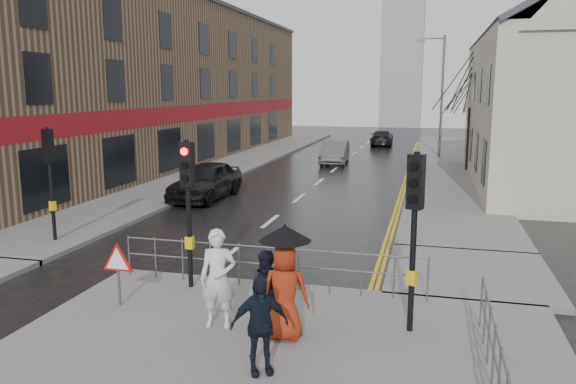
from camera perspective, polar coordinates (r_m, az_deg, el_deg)
The scene contains 22 objects.
ground at distance 13.30m, azimuth -10.95°, elevation -10.19°, with size 120.00×120.00×0.00m, color black.
left_pavement at distance 36.53m, azimuth -4.86°, elevation 3.16°, with size 4.00×44.00×0.14m, color #605E5B.
right_pavement at distance 36.52m, azimuth 15.91°, elevation 2.80°, with size 4.00×40.00×0.14m, color #605E5B.
pavement_bridge_right at distance 14.97m, azimuth 17.88°, elevation -7.87°, with size 4.00×4.20×0.14m, color #605E5B.
building_left_terrace at distance 37.52m, azimuth -13.60°, elevation 10.65°, with size 8.00×42.00×10.00m, color #7D6148.
church_tower at distance 73.46m, azimuth 11.56°, elevation 13.57°, with size 5.00×5.00×18.00m, color #93959B.
traffic_signal_near_left at distance 12.75m, azimuth -10.14°, elevation 0.41°, with size 0.28×0.27×3.40m.
traffic_signal_near_right at distance 10.45m, azimuth 12.73°, elevation -1.87°, with size 0.34×0.33×3.40m.
traffic_signal_far_left at distance 18.07m, azimuth -23.06°, elevation 2.65°, with size 0.34×0.33×3.40m.
guard_railing_front at distance 12.89m, azimuth -2.01°, elevation -6.64°, with size 7.14×0.04×1.00m.
guard_railing_side at distance 9.34m, azimuth 20.23°, elevation -14.20°, with size 0.04×4.54×1.00m.
warning_sign at distance 12.33m, azimuth -16.92°, elevation -7.00°, with size 0.80×0.07×1.35m.
street_lamp at distance 39.22m, azimuth 15.14°, elevation 10.13°, with size 1.83×0.25×8.00m.
tree_near at distance 33.29m, azimuth 18.22°, elevation 10.74°, with size 2.40×2.40×6.58m.
tree_far at distance 41.30m, azimuth 18.15°, elevation 9.58°, with size 2.40×2.40×5.64m.
pedestrian_a at distance 10.85m, azimuth -7.13°, elevation -8.72°, with size 0.70×0.46×1.91m, color silver.
pedestrian_b at distance 10.69m, azimuth -2.03°, elevation -9.98°, with size 0.75×0.58×1.54m, color black.
pedestrian_with_umbrella at distance 10.20m, azimuth -0.31°, elevation -8.80°, with size 0.96×0.96×2.12m.
pedestrian_d at distance 9.15m, azimuth -2.92°, elevation -13.34°, with size 0.95×0.39×1.62m, color black.
car_parked at distance 24.23m, azimuth -8.37°, elevation 1.17°, with size 1.89×4.70×1.60m, color black.
car_mid at distance 35.68m, azimuth 4.78°, elevation 4.05°, with size 1.53×4.39×1.45m, color #4D5153.
car_far at distance 47.77m, azimuth 9.50°, elevation 5.44°, with size 1.80×4.43×1.29m, color black.
Camera 1 is at (5.43, -11.22, 4.63)m, focal length 35.00 mm.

